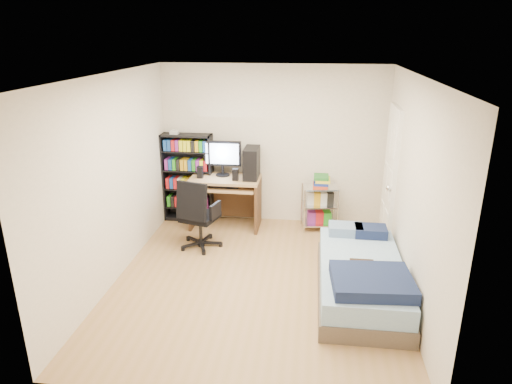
# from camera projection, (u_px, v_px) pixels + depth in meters

# --- Properties ---
(room) EXTENTS (3.58, 4.08, 2.58)m
(room) POSITION_uv_depth(u_px,v_px,m) (257.00, 186.00, 5.29)
(room) COLOR #A67C53
(room) RESTS_ON ground
(media_shelf) EXTENTS (0.80, 0.27, 1.49)m
(media_shelf) POSITION_uv_depth(u_px,v_px,m) (188.00, 177.00, 7.34)
(media_shelf) COLOR black
(media_shelf) RESTS_ON room
(computer_desk) EXTENTS (1.08, 0.63, 1.36)m
(computer_desk) POSITION_uv_depth(u_px,v_px,m) (232.00, 182.00, 7.11)
(computer_desk) COLOR tan
(computer_desk) RESTS_ON room
(office_chair) EXTENTS (0.75, 0.75, 1.03)m
(office_chair) POSITION_uv_depth(u_px,v_px,m) (199.00, 226.00, 6.48)
(office_chair) COLOR black
(office_chair) RESTS_ON room
(wire_cart) EXTENTS (0.58, 0.46, 0.86)m
(wire_cart) POSITION_uv_depth(u_px,v_px,m) (320.00, 195.00, 7.04)
(wire_cart) COLOR silver
(wire_cart) RESTS_ON room
(bed) EXTENTS (0.97, 1.94, 0.55)m
(bed) POSITION_uv_depth(u_px,v_px,m) (361.00, 277.00, 5.30)
(bed) COLOR brown
(bed) RESTS_ON room
(door) EXTENTS (0.12, 0.80, 2.00)m
(door) POSITION_uv_depth(u_px,v_px,m) (390.00, 177.00, 6.43)
(door) COLOR white
(door) RESTS_ON room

